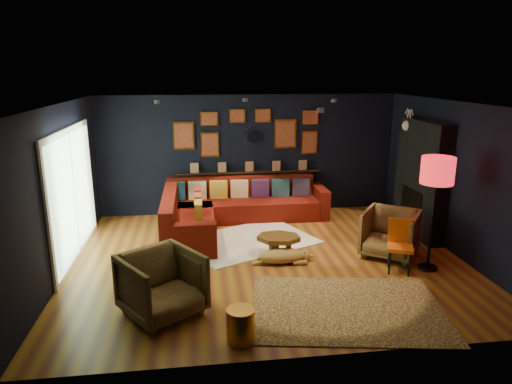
{
  "coord_description": "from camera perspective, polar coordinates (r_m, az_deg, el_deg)",
  "views": [
    {
      "loc": [
        -1.14,
        -7.09,
        3.11
      ],
      "look_at": [
        -0.17,
        0.3,
        1.11
      ],
      "focal_mm": 32.0,
      "sensor_mm": 36.0,
      "label": 1
    }
  ],
  "objects": [
    {
      "name": "floor",
      "position": [
        7.82,
        1.5,
        -8.39
      ],
      "size": [
        6.5,
        6.5,
        0.0
      ],
      "primitive_type": "plane",
      "color": "#9B631D",
      "rests_on": "ground"
    },
    {
      "name": "room_walls",
      "position": [
        7.34,
        1.59,
        3.11
      ],
      "size": [
        6.5,
        6.5,
        6.5
      ],
      "color": "black",
      "rests_on": "ground"
    },
    {
      "name": "sectional",
      "position": [
        9.34,
        -3.95,
        -2.36
      ],
      "size": [
        3.41,
        2.69,
        0.86
      ],
      "color": "#65100A",
      "rests_on": "ground"
    },
    {
      "name": "ledge",
      "position": [
        10.07,
        -0.84,
        2.49
      ],
      "size": [
        3.2,
        0.12,
        0.04
      ],
      "primitive_type": "cube",
      "color": "black",
      "rests_on": "room_walls"
    },
    {
      "name": "gallery_wall",
      "position": [
        9.95,
        -0.96,
        7.53
      ],
      "size": [
        3.15,
        0.04,
        1.02
      ],
      "color": "#C4872E",
      "rests_on": "room_walls"
    },
    {
      "name": "sunburst_mirror",
      "position": [
        9.98,
        -0.31,
        6.93
      ],
      "size": [
        0.47,
        0.16,
        0.47
      ],
      "color": "silver",
      "rests_on": "room_walls"
    },
    {
      "name": "fireplace",
      "position": [
        9.28,
        19.86,
        1.13
      ],
      "size": [
        0.31,
        1.6,
        2.2
      ],
      "color": "black",
      "rests_on": "ground"
    },
    {
      "name": "deer_head",
      "position": [
        9.56,
        19.31,
        7.86
      ],
      "size": [
        0.5,
        0.28,
        0.45
      ],
      "color": "white",
      "rests_on": "fireplace"
    },
    {
      "name": "sliding_door",
      "position": [
        8.21,
        -21.9,
        -0.23
      ],
      "size": [
        0.06,
        2.8,
        2.2
      ],
      "color": "white",
      "rests_on": "ground"
    },
    {
      "name": "ceiling_spots",
      "position": [
        7.99,
        0.72,
        11.09
      ],
      "size": [
        3.3,
        2.5,
        0.06
      ],
      "color": "black",
      "rests_on": "room_walls"
    },
    {
      "name": "shag_rug",
      "position": [
        8.58,
        -0.81,
        -6.09
      ],
      "size": [
        2.73,
        2.42,
        0.03
      ],
      "primitive_type": "cube",
      "rotation": [
        0.0,
        0.0,
        0.43
      ],
      "color": "silver",
      "rests_on": "ground"
    },
    {
      "name": "leopard_rug",
      "position": [
        6.45,
        11.31,
        -14.02
      ],
      "size": [
        2.81,
        2.21,
        0.01
      ],
      "primitive_type": "cube",
      "rotation": [
        0.0,
        0.0,
        -0.16
      ],
      "color": "#DDAA61",
      "rests_on": "ground"
    },
    {
      "name": "coffee_table",
      "position": [
        7.73,
        2.85,
        -6.02
      ],
      "size": [
        0.85,
        0.71,
        0.38
      ],
      "rotation": [
        0.0,
        0.0,
        -0.2
      ],
      "color": "brown",
      "rests_on": "shag_rug"
    },
    {
      "name": "pouf",
      "position": [
        8.93,
        -8.15,
        -4.18
      ],
      "size": [
        0.49,
        0.49,
        0.32
      ],
      "primitive_type": "cylinder",
      "color": "maroon",
      "rests_on": "shag_rug"
    },
    {
      "name": "armchair_left",
      "position": [
        6.11,
        -11.7,
        -10.92
      ],
      "size": [
        1.23,
        1.21,
        0.93
      ],
      "primitive_type": "imported",
      "rotation": [
        0.0,
        0.0,
        0.6
      ],
      "color": "#A98343",
      "rests_on": "ground"
    },
    {
      "name": "armchair_right",
      "position": [
        8.13,
        16.44,
        -4.73
      ],
      "size": [
        1.18,
        1.17,
        0.89
      ],
      "primitive_type": "imported",
      "rotation": [
        0.0,
        0.0,
        -0.63
      ],
      "color": "#A98343",
      "rests_on": "ground"
    },
    {
      "name": "gold_stool",
      "position": [
        5.57,
        -1.93,
        -16.34
      ],
      "size": [
        0.34,
        0.34,
        0.42
      ],
      "primitive_type": "cylinder",
      "color": "#C4872E",
      "rests_on": "ground"
    },
    {
      "name": "orange_chair",
      "position": [
        7.6,
        17.59,
        -5.89
      ],
      "size": [
        0.51,
        0.51,
        0.83
      ],
      "rotation": [
        0.0,
        0.0,
        -0.39
      ],
      "color": "black",
      "rests_on": "ground"
    },
    {
      "name": "floor_lamp",
      "position": [
        7.5,
        21.71,
        1.99
      ],
      "size": [
        0.5,
        0.5,
        1.83
      ],
      "color": "black",
      "rests_on": "ground"
    },
    {
      "name": "dog",
      "position": [
        7.6,
        3.27,
        -7.63
      ],
      "size": [
        1.07,
        0.53,
        0.34
      ],
      "primitive_type": null,
      "rotation": [
        0.0,
        0.0,
        0.0
      ],
      "color": "#B78A45",
      "rests_on": "leopard_rug"
    }
  ]
}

